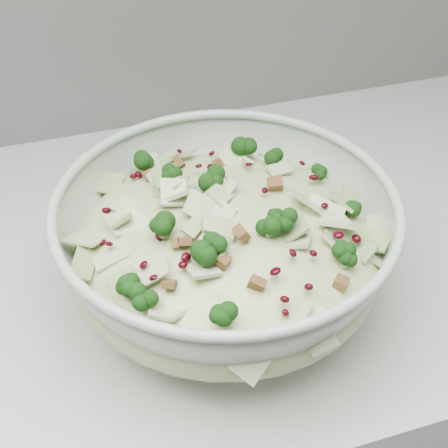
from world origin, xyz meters
name	(u,v)px	position (x,y,z in m)	size (l,w,h in m)	color
mixing_bowl	(226,248)	(0.25, 1.60, 0.97)	(0.40, 0.40, 0.13)	#A8B9A9
salad	(226,232)	(0.25, 1.60, 0.99)	(0.39, 0.39, 0.13)	#C5D18F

